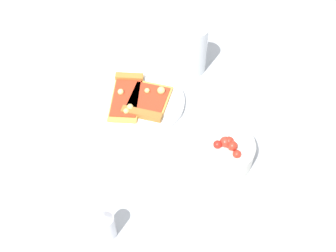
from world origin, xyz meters
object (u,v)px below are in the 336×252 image
at_px(plate, 140,102).
at_px(pepper_shaker, 107,225).
at_px(soda_glass, 193,50).
at_px(salad_bowl, 224,150).
at_px(pizza_slice_far, 147,102).
at_px(pizza_slice_near, 127,95).

distance_m(plate, pepper_shaker, 0.36).
relative_size(soda_glass, pepper_shaker, 1.71).
relative_size(salad_bowl, pepper_shaker, 1.69).
xyz_separation_m(soda_glass, pepper_shaker, (0.41, 0.31, -0.03)).
distance_m(pizza_slice_far, pepper_shaker, 0.35).
xyz_separation_m(salad_bowl, soda_glass, (-0.11, -0.29, 0.03)).
distance_m(soda_glass, pepper_shaker, 0.52).
distance_m(salad_bowl, pepper_shaker, 0.30).
height_order(plate, pizza_slice_near, pizza_slice_near).
height_order(pizza_slice_far, salad_bowl, salad_bowl).
distance_m(pizza_slice_near, pizza_slice_far, 0.06).
height_order(plate, soda_glass, soda_glass).
height_order(pizza_slice_near, salad_bowl, salad_bowl).
height_order(plate, salad_bowl, salad_bowl).
xyz_separation_m(salad_bowl, pepper_shaker, (0.30, 0.03, 0.00)).
xyz_separation_m(pizza_slice_near, pizza_slice_far, (-0.03, 0.05, -0.00)).
bearing_deg(salad_bowl, pepper_shaker, 5.22).
bearing_deg(plate, soda_glass, -168.45).
bearing_deg(plate, pizza_slice_near, -51.31).
bearing_deg(soda_glass, salad_bowl, 69.23).
relative_size(pizza_slice_near, pizza_slice_far, 1.10).
distance_m(pizza_slice_near, pepper_shaker, 0.36).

